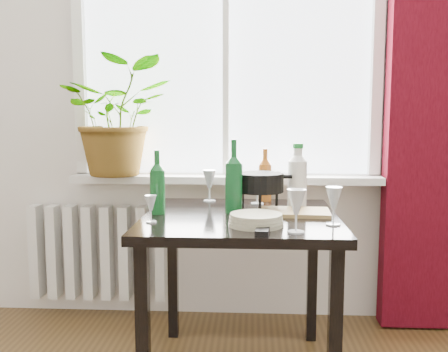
# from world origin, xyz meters

# --- Properties ---
(window) EXTENTS (1.72, 0.08, 1.62)m
(window) POSITION_xyz_m (0.00, 2.22, 1.60)
(window) COLOR white
(window) RESTS_ON ground
(windowsill) EXTENTS (1.72, 0.20, 0.04)m
(windowsill) POSITION_xyz_m (0.00, 2.15, 0.82)
(windowsill) COLOR silver
(windowsill) RESTS_ON ground
(curtain) EXTENTS (0.50, 0.12, 2.56)m
(curtain) POSITION_xyz_m (1.12, 2.12, 1.30)
(curtain) COLOR #38050D
(curtain) RESTS_ON ground
(radiator) EXTENTS (0.80, 0.10, 0.55)m
(radiator) POSITION_xyz_m (-0.75, 2.18, 0.38)
(radiator) COLOR silver
(radiator) RESTS_ON ground
(table) EXTENTS (0.85, 0.85, 0.74)m
(table) POSITION_xyz_m (0.10, 1.55, 0.65)
(table) COLOR black
(table) RESTS_ON ground
(potted_plant) EXTENTS (0.66, 0.59, 0.65)m
(potted_plant) POSITION_xyz_m (-0.59, 2.11, 1.17)
(potted_plant) COLOR #236E1D
(potted_plant) RESTS_ON windowsill
(wine_bottle_left) EXTENTS (0.07, 0.07, 0.29)m
(wine_bottle_left) POSITION_xyz_m (-0.27, 1.56, 0.88)
(wine_bottle_left) COLOR #0E491A
(wine_bottle_left) RESTS_ON table
(wine_bottle_right) EXTENTS (0.10, 0.10, 0.34)m
(wine_bottle_right) POSITION_xyz_m (0.07, 1.60, 0.91)
(wine_bottle_right) COLOR #0D471D
(wine_bottle_right) RESTS_ON table
(bottle_amber) EXTENTS (0.09, 0.09, 0.28)m
(bottle_amber) POSITION_xyz_m (0.22, 1.92, 0.88)
(bottle_amber) COLOR brown
(bottle_amber) RESTS_ON table
(cleaning_bottle) EXTENTS (0.11, 0.11, 0.32)m
(cleaning_bottle) POSITION_xyz_m (0.36, 1.73, 0.90)
(cleaning_bottle) COLOR silver
(cleaning_bottle) RESTS_ON table
(wineglass_front_right) EXTENTS (0.08, 0.08, 0.17)m
(wineglass_front_right) POSITION_xyz_m (0.32, 1.22, 0.82)
(wineglass_front_right) COLOR silver
(wineglass_front_right) RESTS_ON table
(wineglass_far_right) EXTENTS (0.08, 0.08, 0.16)m
(wineglass_far_right) POSITION_xyz_m (0.48, 1.36, 0.82)
(wineglass_far_right) COLOR silver
(wineglass_far_right) RESTS_ON table
(wineglass_back_center) EXTENTS (0.08, 0.08, 0.17)m
(wineglass_back_center) POSITION_xyz_m (0.18, 1.82, 0.82)
(wineglass_back_center) COLOR silver
(wineglass_back_center) RESTS_ON table
(wineglass_back_left) EXTENTS (0.09, 0.09, 0.17)m
(wineglass_back_left) POSITION_xyz_m (-0.07, 1.89, 0.82)
(wineglass_back_left) COLOR #B0B6BE
(wineglass_back_left) RESTS_ON table
(wineglass_front_left) EXTENTS (0.06, 0.06, 0.11)m
(wineglass_front_left) POSITION_xyz_m (-0.26, 1.37, 0.80)
(wineglass_front_left) COLOR silver
(wineglass_front_left) RESTS_ON table
(plate_stack) EXTENTS (0.24, 0.24, 0.05)m
(plate_stack) POSITION_xyz_m (0.17, 1.33, 0.76)
(plate_stack) COLOR beige
(plate_stack) RESTS_ON table
(fondue_pot) EXTENTS (0.30, 0.28, 0.17)m
(fondue_pot) POSITION_xyz_m (0.19, 1.69, 0.83)
(fondue_pot) COLOR black
(fondue_pot) RESTS_ON table
(tv_remote) EXTENTS (0.07, 0.17, 0.02)m
(tv_remote) POSITION_xyz_m (0.19, 1.24, 0.75)
(tv_remote) COLOR black
(tv_remote) RESTS_ON table
(cutting_board) EXTENTS (0.32, 0.22, 0.02)m
(cutting_board) POSITION_xyz_m (0.34, 1.58, 0.75)
(cutting_board) COLOR #A4854A
(cutting_board) RESTS_ON table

